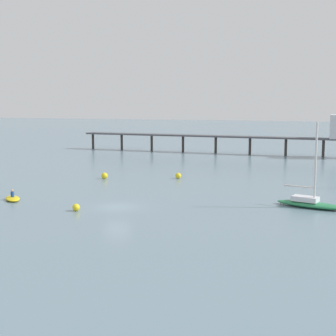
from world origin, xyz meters
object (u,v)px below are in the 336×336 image
(mooring_buoy_inner, at_px, (76,207))
(mooring_buoy_far, at_px, (104,176))
(dinghy_yellow, at_px, (13,198))
(mooring_buoy_near, at_px, (178,176))
(sailboat_green, at_px, (310,202))
(pier, at_px, (294,131))

(mooring_buoy_inner, distance_m, mooring_buoy_far, 19.20)
(dinghy_yellow, bearing_deg, mooring_buoy_near, 55.27)
(sailboat_green, xyz_separation_m, dinghy_yellow, (-30.09, -5.19, -0.33))
(pier, height_order, mooring_buoy_far, pier)
(mooring_buoy_inner, bearing_deg, mooring_buoy_near, 78.91)
(dinghy_yellow, relative_size, mooring_buoy_near, 4.20)
(mooring_buoy_inner, distance_m, mooring_buoy_near, 21.94)
(sailboat_green, distance_m, mooring_buoy_inner, 22.75)
(pier, bearing_deg, sailboat_green, -85.73)
(sailboat_green, relative_size, mooring_buoy_inner, 11.83)
(sailboat_green, bearing_deg, mooring_buoy_inner, -159.51)
(pier, xyz_separation_m, mooring_buoy_inner, (-17.94, -53.06, -4.35))
(pier, relative_size, dinghy_yellow, 17.09)
(dinghy_yellow, bearing_deg, sailboat_green, 9.78)
(dinghy_yellow, distance_m, mooring_buoy_inner, 9.21)
(pier, bearing_deg, mooring_buoy_near, -113.51)
(sailboat_green, bearing_deg, dinghy_yellow, -170.22)
(pier, distance_m, sailboat_green, 45.42)
(mooring_buoy_near, bearing_deg, mooring_buoy_far, -162.05)
(mooring_buoy_far, bearing_deg, sailboat_green, -21.70)
(dinghy_yellow, xyz_separation_m, mooring_buoy_near, (13.00, 18.76, 0.19))
(mooring_buoy_far, bearing_deg, mooring_buoy_inner, -74.41)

